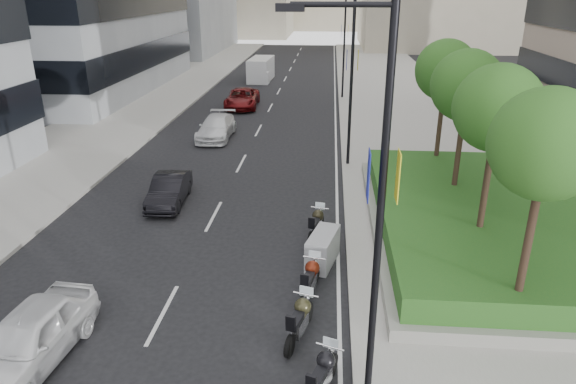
# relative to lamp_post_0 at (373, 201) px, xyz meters

# --- Properties ---
(sidewalk_right) EXTENTS (10.00, 100.00, 0.15)m
(sidewalk_right) POSITION_rel_lamp_post_0_xyz_m (4.86, 29.00, -4.99)
(sidewalk_right) COLOR #9E9B93
(sidewalk_right) RESTS_ON ground
(sidewalk_left) EXTENTS (8.00, 100.00, 0.15)m
(sidewalk_left) POSITION_rel_lamp_post_0_xyz_m (-16.14, 29.00, -4.99)
(sidewalk_left) COLOR #9E9B93
(sidewalk_left) RESTS_ON ground
(lane_edge) EXTENTS (0.12, 100.00, 0.01)m
(lane_edge) POSITION_rel_lamp_post_0_xyz_m (-0.44, 29.00, -5.06)
(lane_edge) COLOR silver
(lane_edge) RESTS_ON ground
(lane_centre) EXTENTS (0.12, 100.00, 0.01)m
(lane_centre) POSITION_rel_lamp_post_0_xyz_m (-5.64, 29.00, -5.06)
(lane_centre) COLOR silver
(lane_centre) RESTS_ON ground
(planter) EXTENTS (10.00, 14.00, 0.40)m
(planter) POSITION_rel_lamp_post_0_xyz_m (5.86, 9.00, -4.72)
(planter) COLOR gray
(planter) RESTS_ON sidewalk_right
(hedge) EXTENTS (9.40, 13.40, 0.80)m
(hedge) POSITION_rel_lamp_post_0_xyz_m (5.86, 9.00, -4.12)
(hedge) COLOR #17521E
(hedge) RESTS_ON planter
(tree_0) EXTENTS (2.80, 2.80, 6.30)m
(tree_0) POSITION_rel_lamp_post_0_xyz_m (4.36, 3.00, 0.36)
(tree_0) COLOR #332319
(tree_0) RESTS_ON planter
(tree_1) EXTENTS (2.80, 2.80, 6.30)m
(tree_1) POSITION_rel_lamp_post_0_xyz_m (4.36, 7.00, 0.36)
(tree_1) COLOR #332319
(tree_1) RESTS_ON planter
(tree_2) EXTENTS (2.80, 2.80, 6.30)m
(tree_2) POSITION_rel_lamp_post_0_xyz_m (4.36, 11.00, 0.36)
(tree_2) COLOR #332319
(tree_2) RESTS_ON planter
(tree_3) EXTENTS (2.80, 2.80, 6.30)m
(tree_3) POSITION_rel_lamp_post_0_xyz_m (4.36, 15.00, 0.36)
(tree_3) COLOR #332319
(tree_3) RESTS_ON planter
(lamp_post_0) EXTENTS (2.34, 0.45, 9.00)m
(lamp_post_0) POSITION_rel_lamp_post_0_xyz_m (0.00, 0.00, 0.00)
(lamp_post_0) COLOR black
(lamp_post_0) RESTS_ON ground
(lamp_post_1) EXTENTS (2.34, 0.45, 9.00)m
(lamp_post_1) POSITION_rel_lamp_post_0_xyz_m (0.00, 17.00, 0.00)
(lamp_post_1) COLOR black
(lamp_post_1) RESTS_ON ground
(lamp_post_2) EXTENTS (2.34, 0.45, 9.00)m
(lamp_post_2) POSITION_rel_lamp_post_0_xyz_m (0.00, 35.00, 0.00)
(lamp_post_2) COLOR black
(lamp_post_2) RESTS_ON ground
(motorcycle_2) EXTENTS (0.91, 2.02, 1.05)m
(motorcycle_2) POSITION_rel_lamp_post_0_xyz_m (-0.89, 0.16, -4.51)
(motorcycle_2) COLOR black
(motorcycle_2) RESTS_ON ground
(motorcycle_3) EXTENTS (0.85, 2.14, 1.09)m
(motorcycle_3) POSITION_rel_lamp_post_0_xyz_m (-1.54, 2.25, -4.48)
(motorcycle_3) COLOR black
(motorcycle_3) RESTS_ON ground
(motorcycle_4) EXTENTS (0.74, 2.14, 1.08)m
(motorcycle_4) POSITION_rel_lamp_post_0_xyz_m (-1.34, 4.37, -4.49)
(motorcycle_4) COLOR black
(motorcycle_4) RESTS_ON ground
(motorcycle_5) EXTENTS (1.21, 2.02, 1.15)m
(motorcycle_5) POSITION_rel_lamp_post_0_xyz_m (-1.00, 6.36, -4.49)
(motorcycle_5) COLOR black
(motorcycle_5) RESTS_ON ground
(motorcycle_6) EXTENTS (0.75, 2.06, 1.04)m
(motorcycle_6) POSITION_rel_lamp_post_0_xyz_m (-1.28, 8.41, -4.51)
(motorcycle_6) COLOR black
(motorcycle_6) RESTS_ON ground
(car_a) EXTENTS (2.14, 4.54, 1.50)m
(car_a) POSITION_rel_lamp_post_0_xyz_m (-8.28, 0.67, -4.32)
(car_a) COLOR silver
(car_a) RESTS_ON ground
(car_b) EXTENTS (1.61, 3.96, 1.28)m
(car_b) POSITION_rel_lamp_post_0_xyz_m (-7.88, 11.21, -4.43)
(car_b) COLOR black
(car_b) RESTS_ON ground
(car_c) EXTENTS (1.97, 4.83, 1.40)m
(car_c) POSITION_rel_lamp_post_0_xyz_m (-8.04, 21.89, -4.36)
(car_c) COLOR white
(car_c) RESTS_ON ground
(car_d) EXTENTS (2.67, 5.39, 1.47)m
(car_d) POSITION_rel_lamp_post_0_xyz_m (-7.88, 30.92, -4.33)
(car_d) COLOR #650C0E
(car_d) RESTS_ON ground
(delivery_van) EXTENTS (2.26, 5.44, 2.25)m
(delivery_van) POSITION_rel_lamp_post_0_xyz_m (-8.05, 43.59, -4.01)
(delivery_van) COLOR white
(delivery_van) RESTS_ON ground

